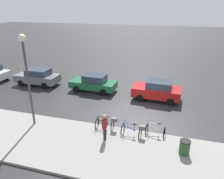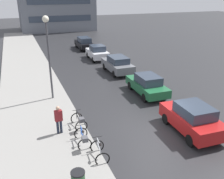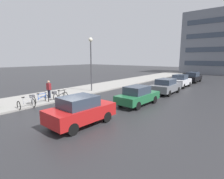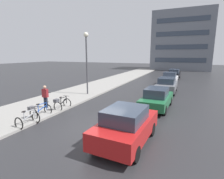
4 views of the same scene
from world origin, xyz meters
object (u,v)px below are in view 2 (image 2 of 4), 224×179
Objects in this scene: bicycle_second at (83,138)px; pedestrian at (59,119)px; bicycle_third at (79,121)px; streetlamp at (48,44)px; car_green at (147,85)px; car_white at (97,52)px; car_grey at (118,64)px; car_black at (84,43)px; car_red at (192,118)px; bicycle_nearest at (100,152)px.

pedestrian reaches higher than bicycle_second.
streetlamp is at bearing 99.21° from bicycle_third.
car_white is (-0.24, 11.44, 0.04)m from car_green.
car_grey is 0.99× the size of car_black.
car_grey is at bearing -87.42° from car_white.
streetlamp reaches higher than bicycle_second.
pedestrian reaches higher than car_green.
streetlamp is at bearing 85.34° from pedestrian.
car_red is at bearing -91.76° from car_grey.
pedestrian reaches higher than bicycle_third.
streetlamp is at bearing 167.21° from car_green.
bicycle_second is at bearing -98.57° from bicycle_third.
car_white is (0.11, 17.26, -0.03)m from car_red.
bicycle_second is at bearing 172.68° from car_red.
streetlamp is (0.41, 5.07, 3.12)m from pedestrian.
streetlamp is (-0.51, 6.61, 3.63)m from bicycle_second.
streetlamp is at bearing 97.01° from bicycle_nearest.
car_grey reaches higher than car_green.
pedestrian reaches higher than bicycle_nearest.
bicycle_third is at bearing 12.33° from pedestrian.
car_green is at bearing -88.78° from car_white.
car_red reaches higher than bicycle_second.
streetlamp is at bearing -124.20° from car_white.
pedestrian is at bearing -115.48° from car_white.
bicycle_third is 0.23× the size of streetlamp.
car_red reaches higher than bicycle_nearest.
streetlamp reaches higher than car_black.
car_black is at bearing 89.32° from car_white.
car_black is at bearing 76.23° from bicycle_nearest.
car_red is at bearing -18.33° from pedestrian.
car_white is 16.54m from pedestrian.
bicycle_second is at bearing 110.13° from bicycle_nearest.
bicycle_second is 17.60m from car_white.
bicycle_third is 15.83m from car_white.
bicycle_nearest is at bearing -116.11° from car_grey.
car_green is (5.98, 6.28, 0.39)m from bicycle_nearest.
car_grey is 2.43× the size of pedestrian.
bicycle_second is 0.36× the size of car_red.
car_red reaches higher than car_grey.
car_grey reaches higher than bicycle_second.
car_green is at bearing -12.79° from streetlamp.
bicycle_third is 6.07m from streetlamp.
bicycle_nearest is 8.75m from streetlamp.
car_red reaches higher than car_green.
car_red reaches higher than bicycle_third.
car_white reaches higher than bicycle_third.
bicycle_third is at bearing -106.19° from car_black.
car_grey is at bearing 63.89° from bicycle_nearest.
car_white is at bearing 69.40° from bicycle_second.
car_black is (0.18, 23.22, -0.03)m from car_red.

